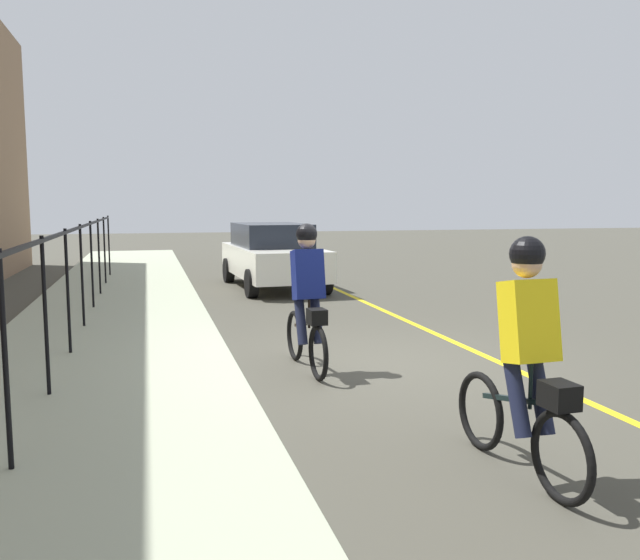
# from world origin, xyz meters

# --- Properties ---
(ground_plane) EXTENTS (80.00, 80.00, 0.00)m
(ground_plane) POSITION_xyz_m (0.00, 0.00, 0.00)
(ground_plane) COLOR #46443A
(lane_line_centre) EXTENTS (36.00, 0.12, 0.01)m
(lane_line_centre) POSITION_xyz_m (0.00, -1.60, 0.00)
(lane_line_centre) COLOR yellow
(lane_line_centre) RESTS_ON ground
(sidewalk) EXTENTS (40.00, 3.20, 0.15)m
(sidewalk) POSITION_xyz_m (0.00, 3.40, 0.07)
(sidewalk) COLOR #A4AC91
(sidewalk) RESTS_ON ground
(iron_fence) EXTENTS (19.19, 0.04, 1.60)m
(iron_fence) POSITION_xyz_m (1.00, 3.80, 1.34)
(iron_fence) COLOR black
(iron_fence) RESTS_ON sidewalk
(cyclist_lead) EXTENTS (1.71, 0.37, 1.83)m
(cyclist_lead) POSITION_xyz_m (-0.15, 0.93, 0.91)
(cyclist_lead) COLOR black
(cyclist_lead) RESTS_ON ground
(cyclist_follow) EXTENTS (1.71, 0.37, 1.83)m
(cyclist_follow) POSITION_xyz_m (-3.61, 0.11, 0.91)
(cyclist_follow) COLOR black
(cyclist_follow) RESTS_ON ground
(parked_sedan_rear) EXTENTS (4.48, 2.09, 1.58)m
(parked_sedan_rear) POSITION_xyz_m (7.90, -0.17, 0.82)
(parked_sedan_rear) COLOR white
(parked_sedan_rear) RESTS_ON ground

